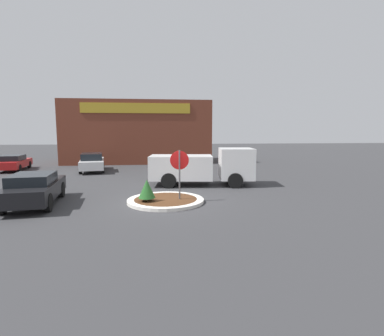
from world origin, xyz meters
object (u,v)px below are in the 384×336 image
stop_sign (179,166)px  parked_sedan_black (34,188)px  parked_sedan_red (13,163)px  parked_sedan_white (92,162)px  utility_truck (203,166)px

stop_sign → parked_sedan_black: bearing=178.1°
parked_sedan_red → parked_sedan_white: size_ratio=0.95×
parked_sedan_red → parked_sedan_black: (6.19, -11.93, 0.08)m
parked_sedan_red → parked_sedan_black: bearing=-160.0°
utility_truck → parked_sedan_black: 8.60m
parked_sedan_white → parked_sedan_black: bearing=169.7°
parked_sedan_red → stop_sign: bearing=-142.2°
utility_truck → parked_sedan_white: bearing=144.1°
parked_sedan_black → parked_sedan_white: bearing=-7.4°
parked_sedan_red → parked_sedan_white: 6.43m
stop_sign → parked_sedan_black: 6.13m
utility_truck → parked_sedan_white: utility_truck is taller
parked_sedan_white → parked_sedan_red: bearing=69.3°
stop_sign → utility_truck: (1.64, 4.00, -0.49)m
parked_sedan_red → parked_sedan_white: parked_sedan_white is taller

